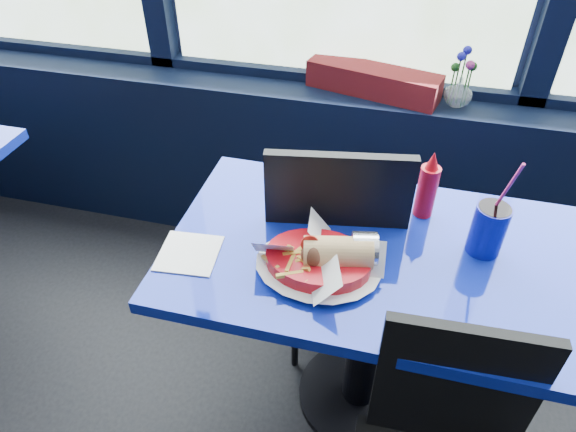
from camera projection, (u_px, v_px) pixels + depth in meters
The scene contains 9 objects.
window_sill at pixel (328, 170), 2.38m from camera, with size 5.00×0.26×0.80m, color black.
near_table at pixel (374, 294), 1.56m from camera, with size 1.20×0.70×0.75m.
chair_near_back at pixel (346, 241), 1.75m from camera, with size 0.52×0.52×0.99m.
planter_box at pixel (373, 81), 2.06m from camera, with size 0.54×0.13×0.11m, color maroon.
flower_vase at pixel (459, 88), 1.97m from camera, with size 0.13×0.14×0.23m.
food_basket at pixel (321, 259), 1.36m from camera, with size 0.34×0.34×0.11m.
ketchup_bottle at pixel (427, 188), 1.52m from camera, with size 0.06×0.06×0.22m.
soda_cup at pixel (489, 228), 1.40m from camera, with size 0.09×0.09×0.32m.
napkin at pixel (189, 253), 1.44m from camera, with size 0.16×0.16×0.00m, color white.
Camera 1 is at (0.30, 0.91, 1.75)m, focal length 32.00 mm.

